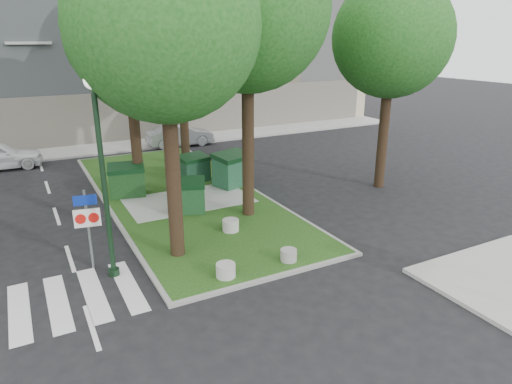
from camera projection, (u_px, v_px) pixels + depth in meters
ground at (258, 282)px, 12.84m from camera, size 120.00×120.00×0.00m
median_island at (181, 195)px, 19.72m from camera, size 6.00×16.00×0.12m
median_kerb at (181, 195)px, 19.72m from camera, size 6.30×16.30×0.10m
building_sidewalk at (117, 147)px, 28.27m from camera, size 42.00×3.00×0.12m
zebra_crossing at (111, 290)px, 12.42m from camera, size 5.00×3.00×0.01m
apartment_building at (83, 15)px, 31.96m from camera, size 41.00×12.00×16.00m
tree_median_near_left at (165, 5)px, 11.98m from camera, size 5.20×5.20×10.53m
tree_median_mid at (128, 25)px, 17.74m from camera, size 4.80×4.80×9.99m
tree_street_right at (394, 25)px, 18.85m from camera, size 5.00×5.00×10.06m
dumpster_a at (127, 180)px, 19.24m from camera, size 1.67×1.32×1.38m
dumpster_b at (187, 196)px, 17.49m from camera, size 1.66×1.42×1.30m
dumpster_c at (193, 168)px, 21.17m from camera, size 1.57×1.26×1.28m
dumpster_d at (233, 169)px, 20.58m from camera, size 1.94×1.62×1.54m
bollard_left at (226, 270)px, 12.81m from camera, size 0.55×0.55×0.39m
bollard_right at (289, 255)px, 13.74m from camera, size 0.50×0.50×0.36m
bollard_mid at (231, 225)px, 15.84m from camera, size 0.57×0.57×0.41m
litter_bin at (208, 169)px, 21.98m from camera, size 0.41×0.41×0.72m
street_lamp at (101, 154)px, 12.02m from camera, size 0.46×0.46×5.73m
traffic_sign_pole at (87, 219)px, 13.07m from camera, size 0.73×0.17×2.46m
car_silver at (180, 135)px, 28.56m from camera, size 4.19×1.55×1.37m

